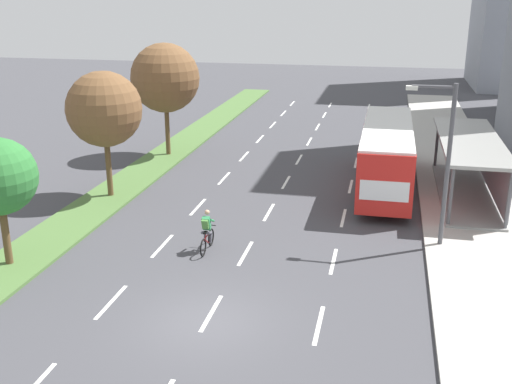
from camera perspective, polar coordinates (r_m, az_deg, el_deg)
name	(u,v)px	position (r m, az deg, el deg)	size (l,w,h in m)	color
ground_plane	(207,321)	(19.75, -4.65, -11.97)	(140.00, 140.00, 0.00)	#424247
median_strip	(173,151)	(39.92, -7.82, 3.83)	(2.60, 52.00, 0.12)	#4C7038
sidewalk_right	(455,167)	(37.81, 18.09, 2.28)	(4.50, 52.00, 0.15)	#ADAAA3
lane_divider_left	(235,167)	(36.22, -2.01, 2.40)	(0.14, 45.95, 0.01)	white
lane_divider_center	(293,170)	(35.55, 3.48, 2.06)	(0.14, 45.95, 0.01)	white
lane_divider_right	(353,174)	(35.21, 9.11, 1.70)	(0.14, 45.95, 0.01)	white
bus_shelter	(474,161)	(32.20, 19.72, 2.71)	(2.90, 10.47, 2.86)	gray
bus	(387,150)	(32.37, 12.13, 3.84)	(2.54, 11.29, 3.37)	red
cyclist	(207,232)	(24.37, -4.62, -3.79)	(0.46, 1.82, 1.71)	black
median_tree_second	(104,109)	(30.58, -14.03, 7.51)	(3.68, 3.68, 6.22)	brown
median_tree_third	(165,78)	(38.06, -8.51, 10.51)	(4.20, 4.20, 6.88)	brown
streetlight	(444,154)	(24.80, 17.19, 3.37)	(1.91, 0.24, 6.50)	#4C4C51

